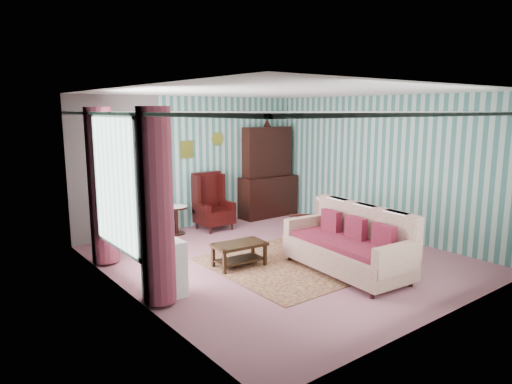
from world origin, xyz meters
TOP-DOWN VIEW (x-y plane):
  - floor at (0.00, 0.00)m, footprint 6.00×6.00m
  - room_shell at (-0.62, 0.18)m, footprint 5.53×6.02m
  - bookcase at (-1.35, 2.84)m, footprint 0.80×0.28m
  - dresser_hutch at (1.90, 2.72)m, footprint 1.50×0.56m
  - wingback_left at (-1.60, 2.45)m, footprint 0.76×0.80m
  - wingback_right at (0.15, 2.45)m, footprint 0.76×0.80m
  - seated_woman at (-1.60, 2.45)m, footprint 0.44×0.40m
  - round_side_table at (-0.70, 2.60)m, footprint 0.50×0.50m
  - nest_table at (2.47, 0.90)m, footprint 0.45×0.38m
  - plant_stand at (-2.40, -0.30)m, footprint 0.55×0.35m
  - rug at (0.30, -0.30)m, footprint 3.20×2.60m
  - sofa at (0.38, -1.16)m, footprint 1.17×2.26m
  - floral_armchair at (0.97, 0.38)m, footprint 1.06×1.06m
  - coffee_table at (-0.83, 0.12)m, footprint 0.92×0.57m
  - potted_plant_a at (-2.46, -0.40)m, footprint 0.43×0.40m
  - potted_plant_b at (-2.31, -0.16)m, footprint 0.28×0.24m
  - potted_plant_c at (-2.44, -0.27)m, footprint 0.23×0.23m

SIDE VIEW (x-z plane):
  - floor at x=0.00m, z-range 0.00..0.00m
  - rug at x=0.30m, z-range 0.00..0.01m
  - coffee_table at x=-0.83m, z-range 0.00..0.41m
  - nest_table at x=2.47m, z-range 0.00..0.54m
  - round_side_table at x=-0.70m, z-range 0.00..0.60m
  - plant_stand at x=-2.40m, z-range 0.00..0.80m
  - floral_armchair at x=0.97m, z-range 0.00..0.87m
  - sofa at x=0.38m, z-range 0.00..0.90m
  - seated_woman at x=-1.60m, z-range 0.00..1.18m
  - wingback_left at x=-1.60m, z-range 0.00..1.25m
  - wingback_right at x=0.15m, z-range 0.00..1.25m
  - potted_plant_c at x=-2.44m, z-range 0.80..1.15m
  - potted_plant_a at x=-2.46m, z-range 0.80..1.20m
  - potted_plant_b at x=-2.31m, z-range 0.80..1.24m
  - bookcase at x=-1.35m, z-range 0.00..2.24m
  - dresser_hutch at x=1.90m, z-range 0.00..2.36m
  - room_shell at x=-0.62m, z-range 0.55..3.46m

